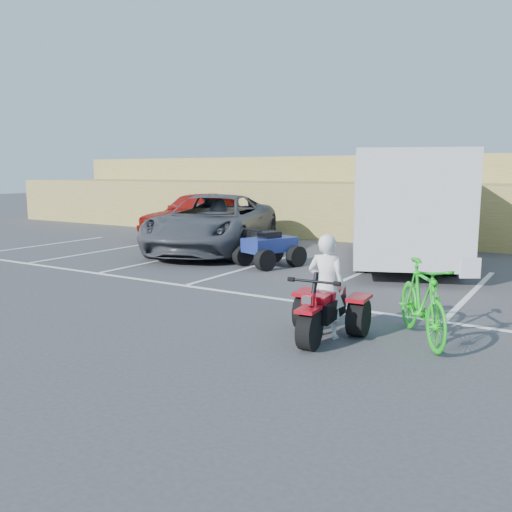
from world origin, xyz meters
The scene contains 11 objects.
ground centered at (0.00, 0.00, 0.00)m, with size 100.00×100.00×0.00m, color #3B3B3E.
parking_stripes centered at (0.87, 4.07, 0.00)m, with size 28.00×5.16×0.01m.
grass_embankment centered at (0.00, 15.48, 1.42)m, with size 40.00×8.50×3.10m.
red_trike_atv centered at (1.40, 0.52, 0.00)m, with size 1.12×1.50×0.97m, color #9E0913, non-canonical shape.
rider centered at (1.39, 0.67, 0.77)m, with size 0.56×0.37×1.54m, color white.
green_dirt_bike centered at (2.64, 1.23, 0.58)m, with size 0.55×1.95×1.17m, color #14BF19.
grey_pickup centered at (-5.21, 6.91, 0.86)m, with size 2.87×6.22×1.73m, color #424349.
red_car centered at (-7.89, 9.66, 0.86)m, with size 2.03×5.05×1.72m, color #930E08.
cargo_trailer centered at (0.37, 7.73, 1.58)m, with size 4.64×6.75×2.93m.
quad_atv_blue centered at (-2.38, 5.47, 0.00)m, with size 1.15×1.55×1.01m, color navy, non-canonical shape.
quad_atv_green centered at (0.08, 8.47, 0.00)m, with size 1.05×1.41×0.92m, color #135624, non-canonical shape.
Camera 1 is at (4.59, -6.50, 2.44)m, focal length 38.00 mm.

